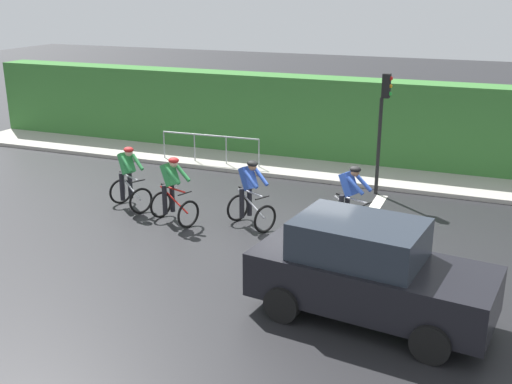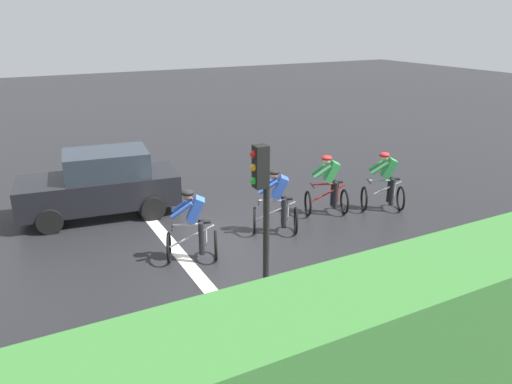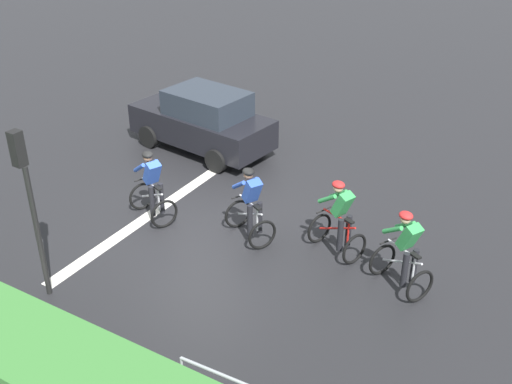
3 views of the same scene
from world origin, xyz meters
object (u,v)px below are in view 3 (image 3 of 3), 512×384
at_px(cyclist_fourth, 152,188).
at_px(traffic_light_near_crossing, 27,190).
at_px(cyclist_mid, 251,207).
at_px(car_black, 203,121).
at_px(cyclist_second, 339,220).
at_px(cyclist_lead, 405,254).

bearing_deg(cyclist_fourth, traffic_light_near_crossing, -0.82).
height_order(cyclist_fourth, traffic_light_near_crossing, traffic_light_near_crossing).
bearing_deg(cyclist_mid, cyclist_fourth, -79.82).
xyz_separation_m(cyclist_fourth, car_black, (-3.69, -1.20, 0.08)).
distance_m(cyclist_second, cyclist_fourth, 4.27).
relative_size(cyclist_lead, cyclist_fourth, 1.00).
relative_size(cyclist_mid, traffic_light_near_crossing, 0.50).
bearing_deg(cyclist_lead, car_black, -115.53).
height_order(cyclist_second, traffic_light_near_crossing, traffic_light_near_crossing).
relative_size(cyclist_mid, car_black, 0.39).
distance_m(cyclist_lead, car_black, 7.68).
bearing_deg(car_black, cyclist_lead, 64.47).
bearing_deg(traffic_light_near_crossing, cyclist_lead, 121.81).
bearing_deg(cyclist_mid, cyclist_second, 103.43).
xyz_separation_m(cyclist_second, cyclist_fourth, (0.86, -4.19, 0.00)).
height_order(cyclist_second, car_black, car_black).
xyz_separation_m(cyclist_lead, cyclist_second, (-0.48, -1.55, 0.00)).
bearing_deg(cyclist_lead, cyclist_mid, -90.62).
bearing_deg(cyclist_second, cyclist_mid, -76.57).
distance_m(cyclist_fourth, car_black, 3.88).
height_order(cyclist_mid, cyclist_fourth, same).
xyz_separation_m(cyclist_lead, traffic_light_near_crossing, (3.59, -5.78, 1.43)).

